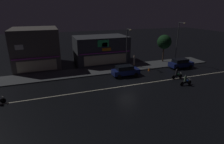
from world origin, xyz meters
The scene contains 14 objects.
ground_plane centered at (0.00, 0.00, 0.00)m, with size 140.00×140.00×0.00m, color black.
lane_divider_stripe centered at (0.00, 0.00, 0.01)m, with size 37.04×0.16×0.01m, color beige.
sidewalk_far centered at (0.00, 7.56, 0.07)m, with size 38.99×4.35×0.14m, color #424447.
storefront_left_block centered at (-11.70, 13.90, 3.47)m, with size 7.62×8.49×6.95m.
storefront_center_block centered at (0.00, 12.83, 2.57)m, with size 10.04×6.36×5.15m.
streetlamp_west centered at (3.53, 8.16, 4.17)m, with size 0.44×1.64×6.80m.
streetlamp_mid centered at (13.09, 6.59, 4.67)m, with size 0.44×1.64×7.76m.
pedestrian_on_sidewalk centered at (4.87, 7.92, 1.05)m, with size 0.36×0.36×1.95m.
street_tree centered at (11.68, 8.77, 4.03)m, with size 2.73×2.73×5.28m.
parked_car_near_kerb centered at (12.41, 4.35, 0.87)m, with size 4.30×1.98×1.67m.
parked_car_trailing centered at (1.33, 3.85, 0.87)m, with size 4.30×1.98×1.67m.
motorcycle_lead centered at (7.63, -2.54, 0.63)m, with size 1.90×0.60×1.52m.
motorcycle_following centered at (8.22, 0.07, 0.63)m, with size 1.90×0.60×1.52m.
traffic_cone centered at (6.23, 4.83, 0.28)m, with size 0.36×0.36×0.55m, color orange.
Camera 1 is at (-10.01, -21.38, 9.96)m, focal length 29.57 mm.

